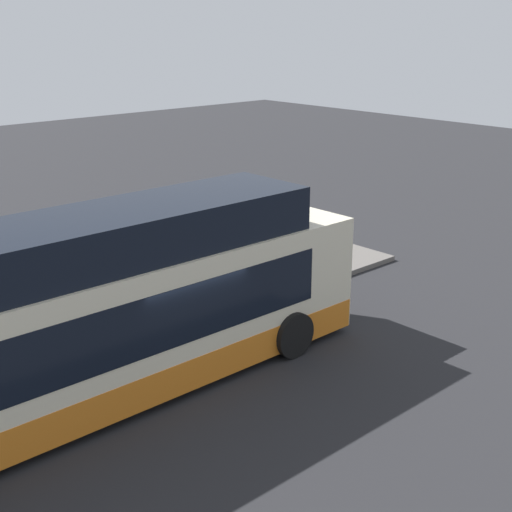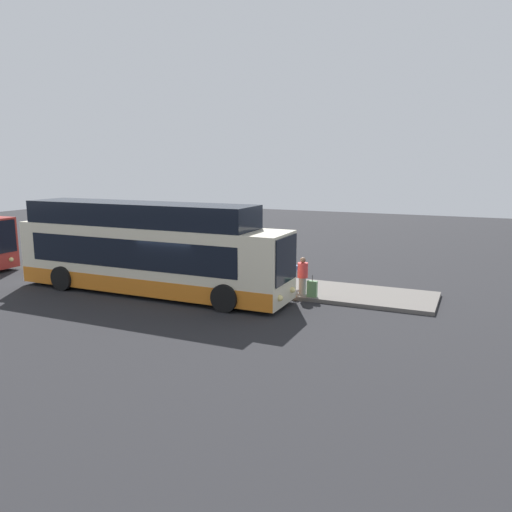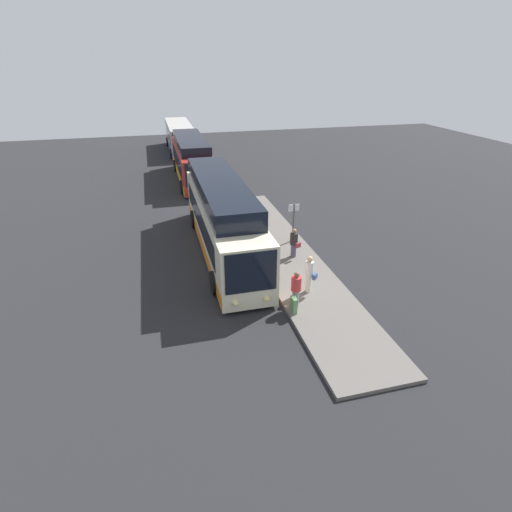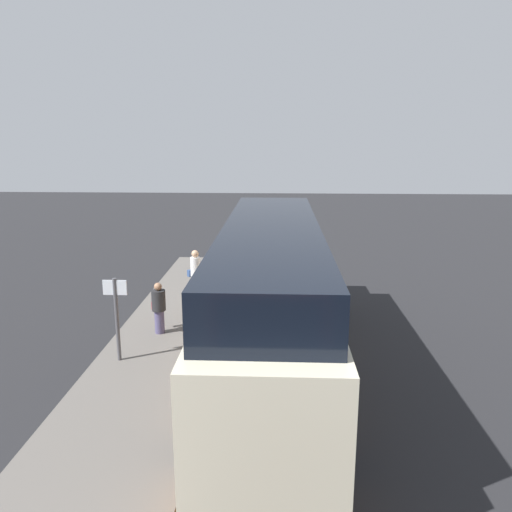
# 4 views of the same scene
# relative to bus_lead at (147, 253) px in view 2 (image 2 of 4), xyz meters

# --- Properties ---
(ground) EXTENTS (80.00, 80.00, 0.00)m
(ground) POSITION_rel_bus_lead_xyz_m (1.66, -0.17, -1.75)
(ground) COLOR #232326
(platform) EXTENTS (20.00, 3.24, 0.16)m
(platform) POSITION_rel_bus_lead_xyz_m (1.66, 3.05, -1.67)
(platform) COLOR #605B56
(platform) RESTS_ON ground
(bus_lead) EXTENTS (12.62, 2.71, 3.90)m
(bus_lead) POSITION_rel_bus_lead_xyz_m (0.00, 0.00, 0.00)
(bus_lead) COLOR beige
(bus_lead) RESTS_ON ground
(passenger_boarding) EXTENTS (0.60, 0.60, 1.76)m
(passenger_boarding) POSITION_rel_bus_lead_xyz_m (5.54, 2.85, -0.63)
(passenger_boarding) COLOR silver
(passenger_boarding) RESTS_ON platform
(passenger_waiting) EXTENTS (0.44, 0.44, 1.57)m
(passenger_waiting) POSITION_rel_bus_lead_xyz_m (6.38, 1.93, -0.76)
(passenger_waiting) COLOR gray
(passenger_waiting) RESTS_ON platform
(passenger_with_bags) EXTENTS (0.67, 0.58, 1.57)m
(passenger_with_bags) POSITION_rel_bus_lead_xyz_m (2.04, 3.38, -0.76)
(passenger_with_bags) COLOR #4C476B
(passenger_with_bags) RESTS_ON platform
(suitcase) EXTENTS (0.41, 0.18, 0.91)m
(suitcase) POSITION_rel_bus_lead_xyz_m (6.88, 1.68, -1.26)
(suitcase) COLOR #598C59
(suitcase) RESTS_ON platform
(sign_post) EXTENTS (0.10, 0.62, 2.24)m
(sign_post) POSITION_rel_bus_lead_xyz_m (0.12, 4.00, -0.21)
(sign_post) COLOR #4C4C51
(sign_post) RESTS_ON platform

